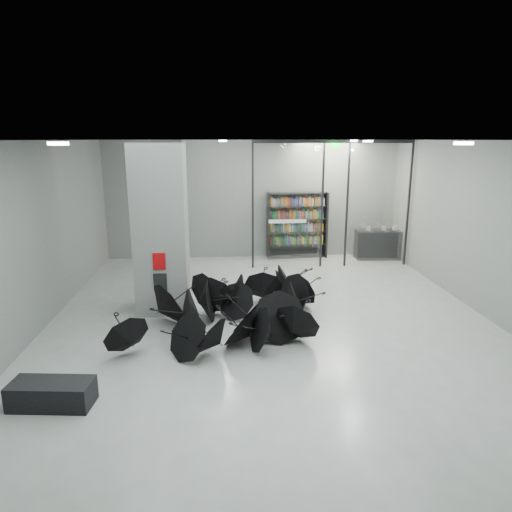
{
  "coord_description": "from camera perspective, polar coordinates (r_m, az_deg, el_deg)",
  "views": [
    {
      "loc": [
        -1.08,
        -8.8,
        4.02
      ],
      "look_at": [
        -0.3,
        1.5,
        1.4
      ],
      "focal_mm": 32.4,
      "sensor_mm": 36.0,
      "label": 1
    }
  ],
  "objects": [
    {
      "name": "room",
      "position": [
        8.95,
        2.66,
        6.66
      ],
      "size": [
        14.0,
        14.02,
        4.01
      ],
      "color": "gray",
      "rests_on": "ground"
    },
    {
      "name": "column",
      "position": [
        11.08,
        -11.64,
        3.43
      ],
      "size": [
        1.2,
        1.2,
        4.0
      ],
      "primitive_type": "cube",
      "color": "slate",
      "rests_on": "ground"
    },
    {
      "name": "fire_cabinet",
      "position": [
        10.62,
        -11.87,
        -0.64
      ],
      "size": [
        0.28,
        0.04,
        0.38
      ],
      "primitive_type": "cube",
      "color": "#A50A07",
      "rests_on": "column"
    },
    {
      "name": "info_panel",
      "position": [
        10.76,
        -11.73,
        -3.21
      ],
      "size": [
        0.3,
        0.03,
        0.42
      ],
      "primitive_type": "cube",
      "color": "black",
      "rests_on": "column"
    },
    {
      "name": "exit_sign",
      "position": [
        14.53,
        9.8,
        13.24
      ],
      "size": [
        0.3,
        0.06,
        0.15
      ],
      "primitive_type": "cube",
      "color": "#0CE533",
      "rests_on": "room"
    },
    {
      "name": "glass_partition",
      "position": [
        14.83,
        9.31,
        6.93
      ],
      "size": [
        5.06,
        0.08,
        4.0
      ],
      "color": "silver",
      "rests_on": "ground"
    },
    {
      "name": "bench",
      "position": [
        8.08,
        -23.9,
        -15.29
      ],
      "size": [
        1.3,
        0.67,
        0.4
      ],
      "primitive_type": "cube",
      "rotation": [
        0.0,
        0.0,
        -0.11
      ],
      "color": "black",
      "rests_on": "ground"
    },
    {
      "name": "bookshelf",
      "position": [
        16.03,
        5.09,
        3.79
      ],
      "size": [
        2.09,
        0.63,
        2.26
      ],
      "primitive_type": null,
      "rotation": [
        0.0,
        0.0,
        0.11
      ],
      "color": "black",
      "rests_on": "ground"
    },
    {
      "name": "shop_counter",
      "position": [
        16.49,
        15.02,
        1.39
      ],
      "size": [
        1.67,
        0.73,
        0.99
      ],
      "primitive_type": "cube",
      "rotation": [
        0.0,
        0.0,
        -0.05
      ],
      "color": "black",
      "rests_on": "ground"
    },
    {
      "name": "umbrella_cluster",
      "position": [
        10.25,
        -1.64,
        -7.02
      ],
      "size": [
        4.85,
        4.29,
        1.3
      ],
      "color": "black",
      "rests_on": "ground"
    }
  ]
}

